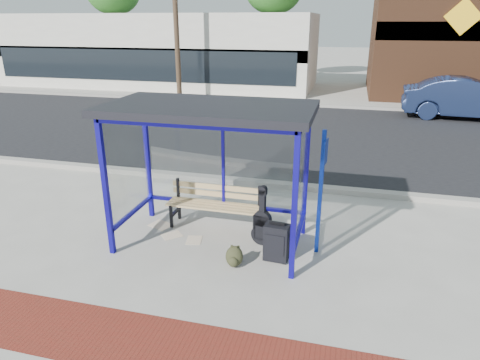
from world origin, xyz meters
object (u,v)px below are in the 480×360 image
(suitcase, at_px, (276,243))
(guitar_bag, at_px, (262,225))
(bench, at_px, (216,203))
(backpack, at_px, (234,257))
(parked_car, at_px, (468,99))

(suitcase, bearing_deg, guitar_bag, 131.07)
(bench, distance_m, suitcase, 1.60)
(backpack, xyz_separation_m, parked_car, (5.99, 12.72, 0.63))
(guitar_bag, relative_size, backpack, 3.06)
(guitar_bag, xyz_separation_m, suitcase, (0.33, -0.45, -0.06))
(suitcase, height_order, backpack, suitcase)
(bench, distance_m, guitar_bag, 1.08)
(suitcase, distance_m, backpack, 0.72)
(bench, xyz_separation_m, backpack, (0.69, -1.26, -0.32))
(guitar_bag, bearing_deg, parked_car, 75.54)
(bench, relative_size, parked_car, 0.37)
(guitar_bag, height_order, parked_car, parked_car)
(parked_car, bearing_deg, guitar_bag, 158.05)
(backpack, relative_size, parked_car, 0.07)
(bench, distance_m, parked_car, 13.26)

